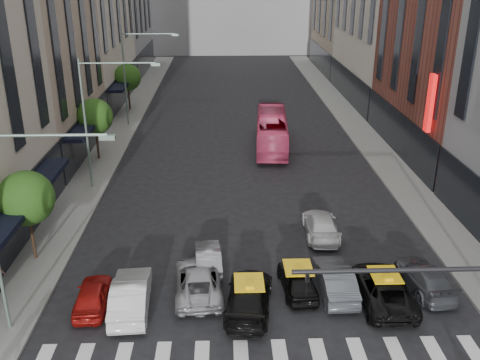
{
  "coord_description": "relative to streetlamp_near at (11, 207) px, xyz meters",
  "views": [
    {
      "loc": [
        -1.61,
        -15.48,
        14.79
      ],
      "look_at": [
        -0.74,
        11.3,
        4.0
      ],
      "focal_mm": 40.0,
      "sensor_mm": 36.0,
      "label": 1
    }
  ],
  "objects": [
    {
      "name": "sidewalk_left",
      "position": [
        -1.46,
        26.0,
        -5.83
      ],
      "size": [
        3.0,
        96.0,
        0.15
      ],
      "primitive_type": "cube",
      "color": "slate",
      "rests_on": "ground"
    },
    {
      "name": "sidewalk_right",
      "position": [
        21.54,
        26.0,
        -5.83
      ],
      "size": [
        3.0,
        96.0,
        0.15
      ],
      "primitive_type": "cube",
      "color": "slate",
      "rests_on": "ground"
    },
    {
      "name": "building_left_b",
      "position": [
        -6.96,
        24.0,
        6.1
      ],
      "size": [
        8.0,
        16.0,
        24.0
      ],
      "primitive_type": "cube",
      "color": "tan",
      "rests_on": "ground"
    },
    {
      "name": "tree_near",
      "position": [
        -1.76,
        6.0,
        -2.25
      ],
      "size": [
        2.88,
        2.88,
        4.95
      ],
      "color": "black",
      "rests_on": "sidewalk_left"
    },
    {
      "name": "tree_mid",
      "position": [
        -1.76,
        22.0,
        -2.25
      ],
      "size": [
        2.88,
        2.88,
        4.95
      ],
      "color": "black",
      "rests_on": "sidewalk_left"
    },
    {
      "name": "tree_far",
      "position": [
        -1.76,
        38.0,
        -2.25
      ],
      "size": [
        2.88,
        2.88,
        4.95
      ],
      "color": "black",
      "rests_on": "sidewalk_left"
    },
    {
      "name": "streetlamp_near",
      "position": [
        0.0,
        0.0,
        0.0
      ],
      "size": [
        5.38,
        0.25,
        9.0
      ],
      "color": "gray",
      "rests_on": "sidewalk_left"
    },
    {
      "name": "streetlamp_mid",
      "position": [
        0.0,
        16.0,
        0.0
      ],
      "size": [
        5.38,
        0.25,
        9.0
      ],
      "color": "gray",
      "rests_on": "sidewalk_left"
    },
    {
      "name": "streetlamp_far",
      "position": [
        0.0,
        32.0,
        0.0
      ],
      "size": [
        5.38,
        0.25,
        9.0
      ],
      "color": "gray",
      "rests_on": "sidewalk_left"
    },
    {
      "name": "liberty_sign",
      "position": [
        22.64,
        16.0,
        0.1
      ],
      "size": [
        0.3,
        0.7,
        4.0
      ],
      "color": "red",
      "rests_on": "ground"
    },
    {
      "name": "car_red",
      "position": [
        2.29,
        1.64,
        -5.28
      ],
      "size": [
        1.68,
        3.75,
        1.25
      ],
      "primitive_type": "imported",
      "rotation": [
        0.0,
        0.0,
        3.2
      ],
      "color": "maroon",
      "rests_on": "ground"
    },
    {
      "name": "car_white_front",
      "position": [
        4.1,
        1.41,
        -5.13
      ],
      "size": [
        1.92,
        4.76,
        1.54
      ],
      "primitive_type": "imported",
      "rotation": [
        0.0,
        0.0,
        3.2
      ],
      "color": "silver",
      "rests_on": "ground"
    },
    {
      "name": "car_silver",
      "position": [
        7.14,
        2.67,
        -5.23
      ],
      "size": [
        2.58,
        5.02,
        1.36
      ],
      "primitive_type": "imported",
      "rotation": [
        0.0,
        0.0,
        3.21
      ],
      "color": "#A3A3A9",
      "rests_on": "ground"
    },
    {
      "name": "taxi_left",
      "position": [
        9.52,
        1.2,
        -5.19
      ],
      "size": [
        2.61,
        5.12,
        1.42
      ],
      "primitive_type": "imported",
      "rotation": [
        0.0,
        0.0,
        3.01
      ],
      "color": "black",
      "rests_on": "ground"
    },
    {
      "name": "taxi_center",
      "position": [
        11.94,
        2.61,
        -5.26
      ],
      "size": [
        1.82,
        3.91,
        1.29
      ],
      "primitive_type": "imported",
      "rotation": [
        0.0,
        0.0,
        3.22
      ],
      "color": "black",
      "rests_on": "ground"
    },
    {
      "name": "car_grey_mid",
      "position": [
        13.72,
        2.48,
        -5.19
      ],
      "size": [
        1.65,
        4.4,
        1.44
      ],
      "primitive_type": "imported",
      "rotation": [
        0.0,
        0.0,
        3.17
      ],
      "color": "#44474C",
      "rests_on": "ground"
    },
    {
      "name": "taxi_right",
      "position": [
        15.89,
        1.7,
        -5.21
      ],
      "size": [
        2.41,
        5.06,
        1.39
      ],
      "primitive_type": "imported",
      "rotation": [
        0.0,
        0.0,
        3.12
      ],
      "color": "black",
      "rests_on": "ground"
    },
    {
      "name": "car_grey_curb",
      "position": [
        18.18,
        2.61,
        -5.27
      ],
      "size": [
        2.2,
        4.53,
        1.27
      ],
      "primitive_type": "imported",
      "rotation": [
        0.0,
        0.0,
        3.24
      ],
      "color": "#44464C",
      "rests_on": "ground"
    },
    {
      "name": "car_row2_left",
      "position": [
        7.56,
        4.9,
        -5.29
      ],
      "size": [
        1.57,
        3.82,
        1.23
      ],
      "primitive_type": "imported",
      "rotation": [
        0.0,
        0.0,
        3.21
      ],
      "color": "gray",
      "rests_on": "ground"
    },
    {
      "name": "car_row2_right",
      "position": [
        14.07,
        8.37,
        -5.24
      ],
      "size": [
        2.02,
        4.65,
        1.33
      ],
      "primitive_type": "imported",
      "rotation": [
        0.0,
        0.0,
        3.11
      ],
      "color": "silver",
      "rests_on": "ground"
    },
    {
      "name": "bus",
      "position": [
        12.63,
        24.87,
        -4.42
      ],
      "size": [
        3.27,
        10.82,
        2.97
      ],
      "primitive_type": "imported",
      "rotation": [
        0.0,
        0.0,
        3.07
      ],
      "color": "#DD416F",
      "rests_on": "ground"
    }
  ]
}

